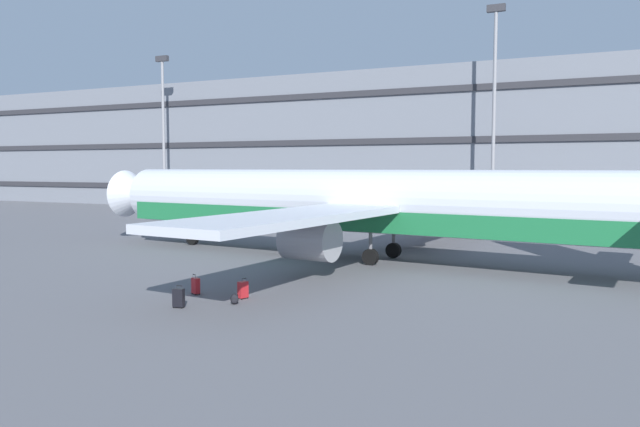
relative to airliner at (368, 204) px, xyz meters
The scene contains 9 objects.
ground_plane 3.76m from the airliner, 36.54° to the left, with size 600.00×600.00×0.00m, color #5B5B60.
terminal_structure 45.10m from the airliner, 88.04° to the left, with size 172.76×20.53×16.84m.
airliner is the anchor object (origin of this frame).
light_mast_far_left 50.16m from the airliner, 142.49° to the left, with size 1.80×0.50×19.59m.
light_mast_left 31.57m from the airliner, 85.76° to the left, with size 1.80×0.50×21.46m.
suitcase_laid_flat 12.88m from the airliner, 104.91° to the right, with size 0.44×0.36×0.87m.
suitcase_orange 14.90m from the airliner, 99.16° to the right, with size 0.46×0.32×0.85m.
suitcase_purple 12.39m from the airliner, 94.55° to the right, with size 0.37×0.46×0.86m.
backpack_navy 13.43m from the airliner, 93.05° to the right, with size 0.37×0.31×0.46m.
Camera 1 is at (10.75, -34.19, 5.39)m, focal length 34.19 mm.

